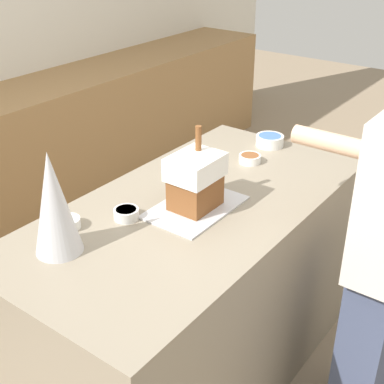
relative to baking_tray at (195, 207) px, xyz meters
name	(u,v)px	position (x,y,z in m)	size (l,w,h in m)	color
ground_plane	(193,372)	(0.02, 0.02, -0.92)	(12.00, 12.00, 0.00)	gray
kitchen_island	(193,296)	(0.02, 0.02, -0.46)	(1.63, 0.82, 0.92)	gray
baking_tray	(195,207)	(0.00, 0.00, 0.00)	(0.40, 0.26, 0.01)	silver
gingerbread_house	(195,180)	(0.00, 0.00, 0.12)	(0.21, 0.16, 0.32)	brown
decorative_tree	(54,203)	(-0.52, 0.20, 0.18)	(0.16, 0.16, 0.37)	silver
candy_bowl_front_corner	(270,140)	(0.73, 0.08, 0.03)	(0.14, 0.14, 0.05)	white
candy_bowl_beside_tree	(126,213)	(-0.22, 0.16, 0.02)	(0.10, 0.10, 0.04)	silver
candy_bowl_near_tray_left	(68,223)	(-0.40, 0.29, 0.02)	(0.09, 0.09, 0.04)	white
candy_bowl_near_tray_right	(190,162)	(0.30, 0.25, 0.02)	(0.14, 0.14, 0.04)	silver
candy_bowl_far_right	(250,158)	(0.50, 0.05, 0.02)	(0.10, 0.10, 0.04)	white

